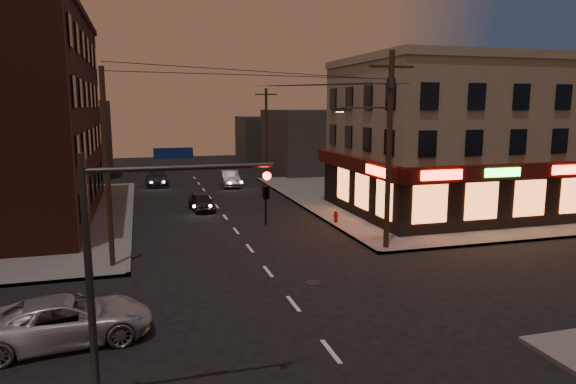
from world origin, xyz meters
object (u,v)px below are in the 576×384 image
object	(u,v)px
sedan_far	(157,178)
sedan_near	(202,202)
sedan_mid	(230,178)
fire_hydrant	(336,216)
suv_cross	(67,320)

from	to	relation	value
sedan_far	sedan_near	bearing A→B (deg)	-78.69
sedan_mid	fire_hydrant	size ratio (longest dim) A/B	5.85
sedan_near	fire_hydrant	distance (m)	10.31
sedan_near	sedan_mid	distance (m)	11.36
sedan_near	fire_hydrant	xyz separation A→B (m)	(7.65, -6.92, -0.06)
suv_cross	sedan_near	xyz separation A→B (m)	(6.56, 19.87, -0.10)
sedan_far	fire_hydrant	size ratio (longest dim) A/B	6.47
sedan_mid	fire_hydrant	distance (m)	17.98
sedan_mid	sedan_far	bearing A→B (deg)	163.64
sedan_near	sedan_far	world-z (taller)	sedan_far
sedan_mid	sedan_far	xyz separation A→B (m)	(-6.59, 2.41, -0.02)
sedan_near	sedan_mid	xyz separation A→B (m)	(3.89, 10.67, 0.11)
suv_cross	sedan_mid	xyz separation A→B (m)	(10.45, 30.53, 0.00)
sedan_far	fire_hydrant	xyz separation A→B (m)	(10.35, -19.99, -0.15)
sedan_far	fire_hydrant	bearing A→B (deg)	-63.00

